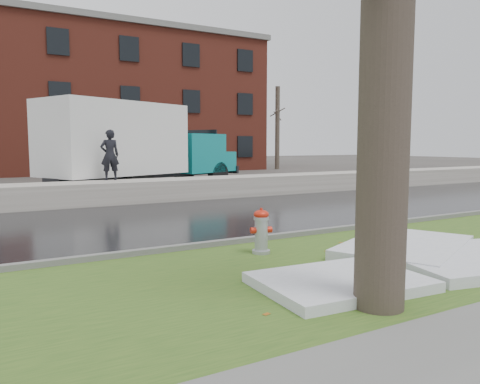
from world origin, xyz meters
TOP-DOWN VIEW (x-y plane):
  - ground at (0.00, 0.00)m, footprint 120.00×120.00m
  - verge at (0.00, -1.25)m, footprint 60.00×4.50m
  - road at (0.00, 4.50)m, footprint 60.00×7.00m
  - parking_lot at (0.00, 13.00)m, footprint 60.00×9.00m
  - curb at (0.00, 1.00)m, footprint 60.00×0.15m
  - snowbank at (0.00, 8.70)m, footprint 60.00×1.60m
  - brick_building at (2.00, 30.00)m, footprint 26.00×12.00m
  - bg_tree_right at (16.00, 24.00)m, footprint 1.40×1.62m
  - fire_hydrant at (-0.67, 0.05)m, footprint 0.41×0.37m
  - box_truck at (0.89, 12.15)m, footprint 10.62×5.99m
  - worker at (-0.97, 9.30)m, footprint 0.65×0.44m
  - snow_patch_near at (1.83, -2.30)m, footprint 2.95×2.49m
  - snow_patch_far at (-0.79, -2.16)m, footprint 2.31×1.75m
  - snow_patch_side at (1.63, -1.17)m, footprint 3.30×2.81m

SIDE VIEW (x-z plane):
  - ground at x=0.00m, z-range 0.00..0.00m
  - road at x=0.00m, z-range 0.00..0.03m
  - parking_lot at x=0.00m, z-range 0.00..0.03m
  - verge at x=0.00m, z-range 0.00..0.04m
  - curb at x=0.00m, z-range 0.00..0.14m
  - snow_patch_far at x=-0.79m, z-range 0.04..0.18m
  - snow_patch_near at x=1.83m, z-range 0.04..0.20m
  - snow_patch_side at x=1.63m, z-range 0.04..0.22m
  - snowbank at x=0.00m, z-range 0.00..0.75m
  - fire_hydrant at x=-0.67m, z-range 0.07..0.88m
  - worker at x=-0.97m, z-range 0.75..2.48m
  - box_truck at x=0.89m, z-range 0.10..3.72m
  - bg_tree_right at x=16.00m, z-range 0.08..6.58m
  - brick_building at x=2.00m, z-range 0.00..10.00m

